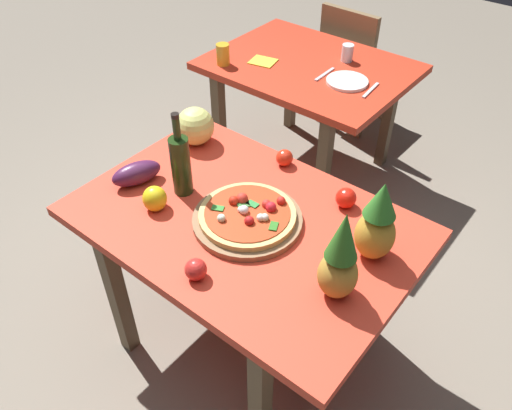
{
  "coord_description": "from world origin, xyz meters",
  "views": [
    {
      "loc": [
        0.9,
        -1.05,
        1.99
      ],
      "look_at": [
        0.02,
        0.04,
        0.77
      ],
      "focal_mm": 35.82,
      "sensor_mm": 36.0,
      "label": 1
    }
  ],
  "objects_px": {
    "dinner_plate": "(347,81)",
    "knife_utensil": "(371,90)",
    "display_table": "(245,236)",
    "melon": "(195,126)",
    "pizza_board": "(247,220)",
    "tomato_beside_pepper": "(196,269)",
    "napkin_folded": "(263,61)",
    "pineapple_left": "(340,260)",
    "eggplant": "(136,173)",
    "pizza": "(248,214)",
    "pineapple_right": "(377,225)",
    "dining_chair": "(353,61)",
    "background_table": "(308,80)",
    "tomato_at_corner": "(346,198)",
    "bell_pepper": "(155,199)",
    "drinking_glass_juice": "(223,54)",
    "fork_utensil": "(325,74)",
    "drinking_glass_water": "(347,53)",
    "wine_bottle": "(181,164)",
    "tomato_by_bottle": "(284,158)"
  },
  "relations": [
    {
      "from": "dinner_plate",
      "to": "knife_utensil",
      "type": "xyz_separation_m",
      "value": [
        0.14,
        0.0,
        -0.0
      ]
    },
    {
      "from": "display_table",
      "to": "melon",
      "type": "relative_size",
      "value": 7.51
    },
    {
      "from": "pizza_board",
      "to": "tomato_beside_pepper",
      "type": "height_order",
      "value": "tomato_beside_pepper"
    },
    {
      "from": "melon",
      "to": "napkin_folded",
      "type": "bearing_deg",
      "value": 108.09
    },
    {
      "from": "pineapple_left",
      "to": "eggplant",
      "type": "relative_size",
      "value": 1.68
    },
    {
      "from": "pizza",
      "to": "pineapple_right",
      "type": "distance_m",
      "value": 0.46
    },
    {
      "from": "pizza_board",
      "to": "dining_chair",
      "type": "bearing_deg",
      "value": 108.55
    },
    {
      "from": "background_table",
      "to": "eggplant",
      "type": "xyz_separation_m",
      "value": [
        0.06,
        -1.31,
        0.14
      ]
    },
    {
      "from": "pineapple_left",
      "to": "pineapple_right",
      "type": "bearing_deg",
      "value": 88.34
    },
    {
      "from": "background_table",
      "to": "dining_chair",
      "type": "xyz_separation_m",
      "value": [
        -0.07,
        0.64,
        -0.14
      ]
    },
    {
      "from": "tomato_beside_pepper",
      "to": "tomato_at_corner",
      "type": "height_order",
      "value": "tomato_at_corner"
    },
    {
      "from": "background_table",
      "to": "bell_pepper",
      "type": "relative_size",
      "value": 10.9
    },
    {
      "from": "drinking_glass_juice",
      "to": "fork_utensil",
      "type": "height_order",
      "value": "drinking_glass_juice"
    },
    {
      "from": "drinking_glass_water",
      "to": "pizza",
      "type": "bearing_deg",
      "value": -73.18
    },
    {
      "from": "pineapple_left",
      "to": "melon",
      "type": "height_order",
      "value": "pineapple_left"
    },
    {
      "from": "tomato_beside_pepper",
      "to": "fork_utensil",
      "type": "distance_m",
      "value": 1.53
    },
    {
      "from": "wine_bottle",
      "to": "eggplant",
      "type": "distance_m",
      "value": 0.21
    },
    {
      "from": "dinner_plate",
      "to": "fork_utensil",
      "type": "xyz_separation_m",
      "value": [
        -0.14,
        0.0,
        -0.0
      ]
    },
    {
      "from": "dining_chair",
      "to": "wine_bottle",
      "type": "relative_size",
      "value": 2.45
    },
    {
      "from": "napkin_folded",
      "to": "tomato_beside_pepper",
      "type": "bearing_deg",
      "value": -59.56
    },
    {
      "from": "tomato_by_bottle",
      "to": "drinking_glass_water",
      "type": "distance_m",
      "value": 1.06
    },
    {
      "from": "tomato_by_bottle",
      "to": "tomato_beside_pepper",
      "type": "bearing_deg",
      "value": -78.04
    },
    {
      "from": "pineapple_left",
      "to": "knife_utensil",
      "type": "height_order",
      "value": "pineapple_left"
    },
    {
      "from": "drinking_glass_water",
      "to": "display_table",
      "type": "bearing_deg",
      "value": -73.96
    },
    {
      "from": "pizza",
      "to": "bell_pepper",
      "type": "height_order",
      "value": "bell_pepper"
    },
    {
      "from": "tomato_at_corner",
      "to": "drinking_glass_juice",
      "type": "relative_size",
      "value": 0.68
    },
    {
      "from": "tomato_at_corner",
      "to": "fork_utensil",
      "type": "xyz_separation_m",
      "value": [
        -0.65,
        0.85,
        -0.04
      ]
    },
    {
      "from": "tomato_by_bottle",
      "to": "drinking_glass_juice",
      "type": "bearing_deg",
      "value": 146.58
    },
    {
      "from": "dinner_plate",
      "to": "tomato_by_bottle",
      "type": "bearing_deg",
      "value": -77.7
    },
    {
      "from": "wine_bottle",
      "to": "pizza",
      "type": "bearing_deg",
      "value": 3.57
    },
    {
      "from": "dining_chair",
      "to": "melon",
      "type": "bearing_deg",
      "value": 95.6
    },
    {
      "from": "pizza",
      "to": "knife_utensil",
      "type": "distance_m",
      "value": 1.16
    },
    {
      "from": "bell_pepper",
      "to": "dinner_plate",
      "type": "relative_size",
      "value": 0.46
    },
    {
      "from": "wine_bottle",
      "to": "drinking_glass_water",
      "type": "bearing_deg",
      "value": 94.3
    },
    {
      "from": "wine_bottle",
      "to": "pineapple_right",
      "type": "height_order",
      "value": "wine_bottle"
    },
    {
      "from": "pizza",
      "to": "tomato_at_corner",
      "type": "distance_m",
      "value": 0.38
    },
    {
      "from": "pizza_board",
      "to": "tomato_beside_pepper",
      "type": "relative_size",
      "value": 5.47
    },
    {
      "from": "eggplant",
      "to": "fork_utensil",
      "type": "relative_size",
      "value": 1.11
    },
    {
      "from": "pizza_board",
      "to": "drinking_glass_juice",
      "type": "bearing_deg",
      "value": 135.5
    },
    {
      "from": "dining_chair",
      "to": "pizza_board",
      "type": "xyz_separation_m",
      "value": [
        0.62,
        -1.86,
        0.25
      ]
    },
    {
      "from": "tomato_by_bottle",
      "to": "drinking_glass_water",
      "type": "relative_size",
      "value": 0.75
    },
    {
      "from": "pizza_board",
      "to": "eggplant",
      "type": "bearing_deg",
      "value": -169.23
    },
    {
      "from": "melon",
      "to": "wine_bottle",
      "type": "bearing_deg",
      "value": -54.49
    },
    {
      "from": "melon",
      "to": "drinking_glass_water",
      "type": "xyz_separation_m",
      "value": [
        0.09,
        1.12,
        -0.04
      ]
    },
    {
      "from": "wine_bottle",
      "to": "tomato_at_corner",
      "type": "relative_size",
      "value": 4.42
    },
    {
      "from": "fork_utensil",
      "to": "wine_bottle",
      "type": "bearing_deg",
      "value": -85.62
    },
    {
      "from": "pizza",
      "to": "melon",
      "type": "bearing_deg",
      "value": 153.19
    },
    {
      "from": "drinking_glass_water",
      "to": "eggplant",
      "type": "bearing_deg",
      "value": -92.95
    },
    {
      "from": "tomato_by_bottle",
      "to": "wine_bottle",
      "type": "bearing_deg",
      "value": -117.95
    },
    {
      "from": "pineapple_left",
      "to": "dinner_plate",
      "type": "bearing_deg",
      "value": 119.62
    }
  ]
}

